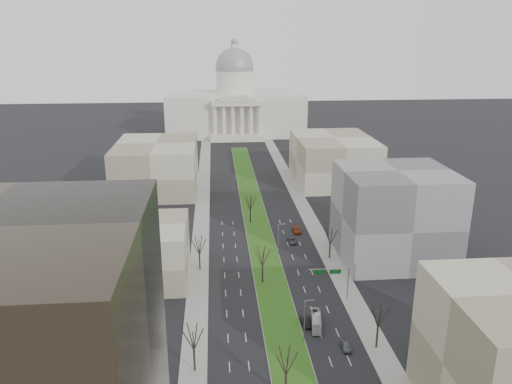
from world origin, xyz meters
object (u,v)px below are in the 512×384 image
car_black (306,321)px  car_grey_far (292,241)px  car_red (297,230)px  car_grey_near (346,345)px  box_van (316,321)px

car_black → car_grey_far: (3.58, 42.16, -0.11)m
car_black → car_red: (6.25, 49.94, -0.00)m
car_grey_near → car_grey_far: bearing=91.8°
car_black → car_grey_far: bearing=80.3°
car_black → car_red: 50.33m
car_grey_far → box_van: size_ratio=0.58×
car_grey_near → box_van: size_ratio=0.50×
car_grey_near → car_red: 58.86m
box_van → car_red: bearing=94.8°
car_grey_near → car_red: (0.17, 58.86, 0.06)m
car_grey_near → car_red: bearing=88.9°
car_red → box_van: (-4.21, -50.72, 0.36)m
car_grey_far → box_van: box_van is taller
car_grey_far → car_grey_near: bearing=-86.9°
car_red → car_grey_far: size_ratio=1.12×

